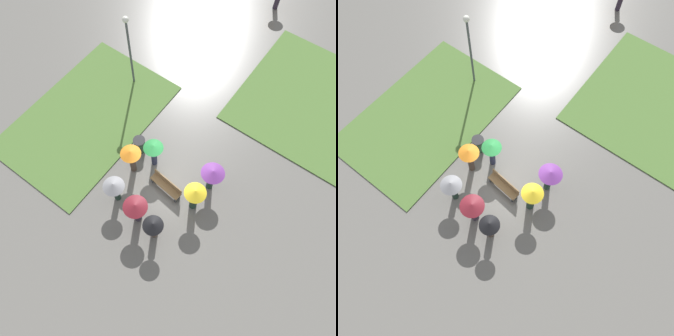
{
  "view_description": "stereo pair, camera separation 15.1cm",
  "coord_description": "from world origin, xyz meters",
  "views": [
    {
      "loc": [
        3.96,
        -5.25,
        15.31
      ],
      "look_at": [
        -0.1,
        0.32,
        0.68
      ],
      "focal_mm": 35.0,
      "sensor_mm": 36.0,
      "label": 1
    },
    {
      "loc": [
        4.08,
        -5.16,
        15.31
      ],
      "look_at": [
        -0.1,
        0.32,
        0.68
      ],
      "focal_mm": 35.0,
      "sensor_mm": 36.0,
      "label": 2
    }
  ],
  "objects": [
    {
      "name": "trash_bin",
      "position": [
        -2.12,
        0.6,
        0.48
      ],
      "size": [
        0.63,
        0.63,
        0.96
      ],
      "color": "#335638",
      "rests_on": "ground_plane"
    },
    {
      "name": "ground_plane",
      "position": [
        0.0,
        0.0,
        0.0
      ],
      "size": [
        90.0,
        90.0,
        0.0
      ],
      "primitive_type": "plane",
      "color": "#66635E"
    },
    {
      "name": "crowd_person_green",
      "position": [
        -1.03,
        0.41,
        1.35
      ],
      "size": [
        0.98,
        0.98,
        1.84
      ],
      "rotation": [
        0.0,
        0.0,
        2.33
      ],
      "color": "#282D47",
      "rests_on": "ground_plane"
    },
    {
      "name": "lawn_patch_near",
      "position": [
        -5.74,
        0.47,
        0.03
      ],
      "size": [
        6.13,
        9.45,
        0.06
      ],
      "color": "#4C7033",
      "rests_on": "ground_plane"
    },
    {
      "name": "crowd_person_maroon",
      "position": [
        0.13,
        -2.42,
        1.31
      ],
      "size": [
        1.11,
        1.11,
        1.89
      ],
      "rotation": [
        0.0,
        0.0,
        2.34
      ],
      "color": "#2D2333",
      "rests_on": "ground_plane"
    },
    {
      "name": "lawn_patch_far",
      "position": [
        3.85,
        8.81,
        0.03
      ],
      "size": [
        7.58,
        8.24,
        0.06
      ],
      "color": "#4C7033",
      "rests_on": "ground_plane"
    },
    {
      "name": "park_bench",
      "position": [
        0.32,
        -0.38,
        0.47
      ],
      "size": [
        1.78,
        0.61,
        0.9
      ],
      "rotation": [
        0.0,
        0.0,
        -0.11
      ],
      "color": "brown",
      "rests_on": "ground_plane"
    },
    {
      "name": "lamp_post",
      "position": [
        -5.24,
        3.97,
        2.91
      ],
      "size": [
        0.32,
        0.32,
        4.54
      ],
      "color": "#474C51",
      "rests_on": "ground_plane"
    },
    {
      "name": "crowd_person_yellow",
      "position": [
        1.89,
        -0.35,
        1.38
      ],
      "size": [
        1.03,
        1.03,
        1.99
      ],
      "rotation": [
        0.0,
        0.0,
        0.38
      ],
      "color": "#1E3328",
      "rests_on": "ground_plane"
    },
    {
      "name": "crowd_person_purple",
      "position": [
        1.98,
        0.97,
        1.37
      ],
      "size": [
        1.13,
        1.13,
        1.82
      ],
      "rotation": [
        0.0,
        0.0,
        4.81
      ],
      "color": "#1E3328",
      "rests_on": "ground_plane"
    },
    {
      "name": "crowd_person_orange",
      "position": [
        -1.67,
        -0.51,
        1.43
      ],
      "size": [
        1.0,
        1.0,
        1.94
      ],
      "rotation": [
        0.0,
        0.0,
        4.73
      ],
      "color": "#47382D",
      "rests_on": "ground_plane"
    },
    {
      "name": "crowd_person_grey",
      "position": [
        -1.33,
        -2.2,
        1.34
      ],
      "size": [
        1.02,
        1.02,
        1.77
      ],
      "rotation": [
        0.0,
        0.0,
        4.96
      ],
      "color": "#1E3328",
      "rests_on": "ground_plane"
    },
    {
      "name": "crowd_person_black",
      "position": [
        1.23,
        -2.6,
        1.27
      ],
      "size": [
        0.93,
        0.93,
        1.8
      ],
      "rotation": [
        0.0,
        0.0,
        1.88
      ],
      "color": "#47382D",
      "rests_on": "ground_plane"
    }
  ]
}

